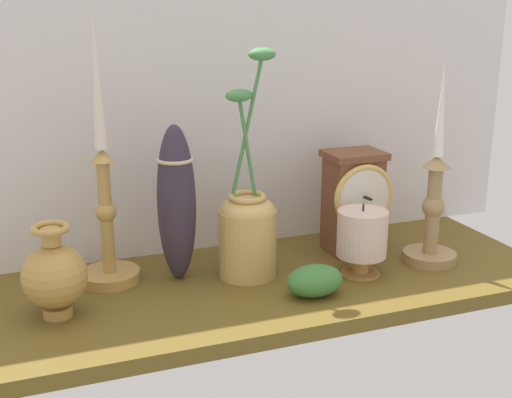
% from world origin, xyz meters
% --- Properties ---
extents(ground_plane, '(1.00, 0.36, 0.02)m').
position_xyz_m(ground_plane, '(0.00, 0.00, -0.01)').
color(ground_plane, brown).
extents(back_wall, '(1.20, 0.02, 0.65)m').
position_xyz_m(back_wall, '(0.00, 0.18, 0.33)').
color(back_wall, silver).
rests_on(back_wall, ground_plane).
extents(mantel_clock, '(0.12, 0.10, 0.19)m').
position_xyz_m(mantel_clock, '(0.21, 0.07, 0.10)').
color(mantel_clock, brown).
rests_on(mantel_clock, ground_plane).
extents(candlestick_tall_left, '(0.10, 0.10, 0.44)m').
position_xyz_m(candlestick_tall_left, '(-0.23, 0.08, 0.13)').
color(candlestick_tall_left, '#B88E46').
rests_on(candlestick_tall_left, ground_plane).
extents(candlestick_tall_center, '(0.09, 0.09, 0.35)m').
position_xyz_m(candlestick_tall_center, '(0.31, -0.03, 0.10)').
color(candlestick_tall_center, '#A28253').
rests_on(candlestick_tall_center, ground_plane).
extents(brass_vase_bulbous, '(0.09, 0.09, 0.14)m').
position_xyz_m(brass_vase_bulbous, '(-0.32, -0.02, 0.06)').
color(brass_vase_bulbous, '#B88C44').
rests_on(brass_vase_bulbous, ground_plane).
extents(brass_vase_jar, '(0.10, 0.10, 0.37)m').
position_xyz_m(brass_vase_jar, '(-0.01, 0.03, 0.08)').
color(brass_vase_jar, tan).
rests_on(brass_vase_jar, ground_plane).
extents(pillar_candle_front, '(0.08, 0.08, 0.12)m').
position_xyz_m(pillar_candle_front, '(0.17, -0.04, 0.07)').
color(pillar_candle_front, '#B98A47').
rests_on(pillar_candle_front, ground_plane).
extents(tall_ceramic_vase, '(0.06, 0.06, 0.26)m').
position_xyz_m(tall_ceramic_vase, '(-0.12, 0.05, 0.13)').
color(tall_ceramic_vase, '#332939').
rests_on(tall_ceramic_vase, ground_plane).
extents(ivy_sprig, '(0.09, 0.06, 0.05)m').
position_xyz_m(ivy_sprig, '(0.06, -0.09, 0.02)').
color(ivy_sprig, '#3D7835').
rests_on(ivy_sprig, ground_plane).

